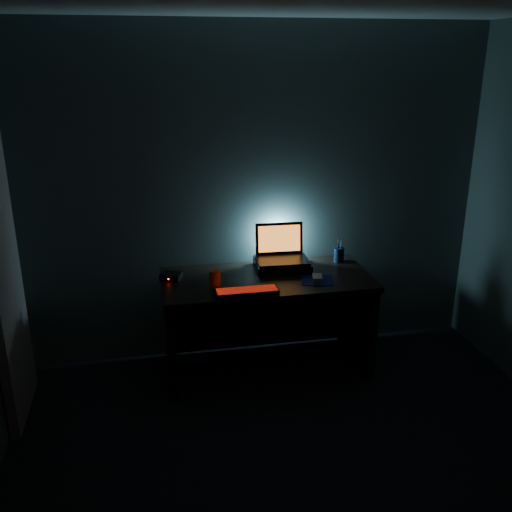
{
  "coord_description": "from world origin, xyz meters",
  "views": [
    {
      "loc": [
        -0.81,
        -2.1,
        2.27
      ],
      "look_at": [
        -0.09,
        1.57,
        0.94
      ],
      "focal_mm": 40.0,
      "sensor_mm": 36.0,
      "label": 1
    }
  ],
  "objects_px": {
    "pen_cup": "(339,255)",
    "router": "(171,276)",
    "keyboard": "(247,291)",
    "juice_glass": "(215,280)",
    "mouse": "(317,278)",
    "laptop": "(281,251)"
  },
  "relations": [
    {
      "from": "laptop",
      "to": "keyboard",
      "type": "relative_size",
      "value": 0.92
    },
    {
      "from": "laptop",
      "to": "router",
      "type": "relative_size",
      "value": 2.3
    },
    {
      "from": "laptop",
      "to": "pen_cup",
      "type": "xyz_separation_m",
      "value": [
        0.46,
        0.01,
        -0.06
      ]
    },
    {
      "from": "keyboard",
      "to": "juice_glass",
      "type": "relative_size",
      "value": 3.25
    },
    {
      "from": "pen_cup",
      "to": "router",
      "type": "height_order",
      "value": "pen_cup"
    },
    {
      "from": "mouse",
      "to": "laptop",
      "type": "bearing_deg",
      "value": 132.43
    },
    {
      "from": "laptop",
      "to": "juice_glass",
      "type": "distance_m",
      "value": 0.63
    },
    {
      "from": "laptop",
      "to": "pen_cup",
      "type": "height_order",
      "value": "laptop"
    },
    {
      "from": "keyboard",
      "to": "router",
      "type": "relative_size",
      "value": 2.5
    },
    {
      "from": "keyboard",
      "to": "pen_cup",
      "type": "distance_m",
      "value": 0.93
    },
    {
      "from": "laptop",
      "to": "pen_cup",
      "type": "bearing_deg",
      "value": 4.16
    },
    {
      "from": "laptop",
      "to": "pen_cup",
      "type": "distance_m",
      "value": 0.47
    },
    {
      "from": "keyboard",
      "to": "juice_glass",
      "type": "distance_m",
      "value": 0.24
    },
    {
      "from": "keyboard",
      "to": "pen_cup",
      "type": "bearing_deg",
      "value": 29.86
    },
    {
      "from": "router",
      "to": "pen_cup",
      "type": "bearing_deg",
      "value": 27.46
    },
    {
      "from": "pen_cup",
      "to": "router",
      "type": "relative_size",
      "value": 0.66
    },
    {
      "from": "keyboard",
      "to": "router",
      "type": "distance_m",
      "value": 0.6
    },
    {
      "from": "keyboard",
      "to": "juice_glass",
      "type": "bearing_deg",
      "value": 148.95
    },
    {
      "from": "mouse",
      "to": "pen_cup",
      "type": "relative_size",
      "value": 0.97
    },
    {
      "from": "mouse",
      "to": "pen_cup",
      "type": "distance_m",
      "value": 0.44
    },
    {
      "from": "pen_cup",
      "to": "router",
      "type": "bearing_deg",
      "value": -174.89
    },
    {
      "from": "juice_glass",
      "to": "mouse",
      "type": "bearing_deg",
      "value": 0.07
    }
  ]
}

